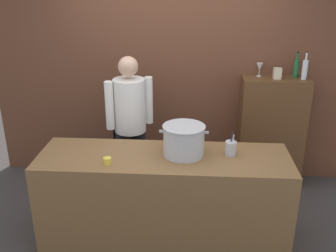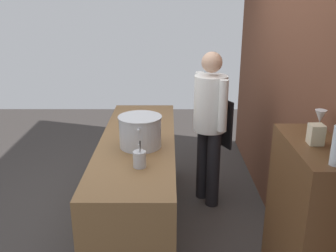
% 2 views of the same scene
% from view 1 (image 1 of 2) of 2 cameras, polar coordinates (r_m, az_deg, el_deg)
% --- Properties ---
extents(ground_plane, '(8.00, 8.00, 0.00)m').
position_cam_1_polar(ground_plane, '(3.98, -0.57, -16.15)').
color(ground_plane, '#383330').
extents(brick_back_panel, '(4.40, 0.10, 3.00)m').
position_cam_1_polar(brick_back_panel, '(4.64, 0.66, 9.97)').
color(brick_back_panel, brown).
rests_on(brick_back_panel, ground_plane).
extents(prep_counter, '(2.31, 0.70, 0.90)m').
position_cam_1_polar(prep_counter, '(3.73, -0.59, -10.68)').
color(prep_counter, brown).
rests_on(prep_counter, ground_plane).
extents(bar_cabinet, '(0.76, 0.32, 1.33)m').
position_cam_1_polar(bar_cabinet, '(4.77, 15.02, -0.92)').
color(bar_cabinet, brown).
rests_on(bar_cabinet, ground_plane).
extents(chef, '(0.48, 0.41, 1.66)m').
position_cam_1_polar(chef, '(4.19, -5.66, 0.93)').
color(chef, black).
rests_on(chef, ground_plane).
extents(stockpot_large, '(0.44, 0.39, 0.28)m').
position_cam_1_polar(stockpot_large, '(3.48, 2.36, -2.14)').
color(stockpot_large, '#B7BABF').
rests_on(stockpot_large, prep_counter).
extents(utensil_crock, '(0.10, 0.10, 0.22)m').
position_cam_1_polar(utensil_crock, '(3.55, 9.30, -3.24)').
color(utensil_crock, '#B7BABF').
rests_on(utensil_crock, prep_counter).
extents(butter_jar, '(0.07, 0.07, 0.06)m').
position_cam_1_polar(butter_jar, '(3.39, -8.99, -5.15)').
color(butter_jar, yellow).
rests_on(butter_jar, prep_counter).
extents(wine_bottle_green, '(0.06, 0.06, 0.29)m').
position_cam_1_polar(wine_bottle_green, '(4.64, 18.49, 8.18)').
color(wine_bottle_green, '#1E592D').
rests_on(wine_bottle_green, bar_cabinet).
extents(wine_bottle_clear, '(0.06, 0.06, 0.31)m').
position_cam_1_polar(wine_bottle_clear, '(4.59, 19.65, 7.97)').
color(wine_bottle_clear, silver).
rests_on(wine_bottle_clear, bar_cabinet).
extents(wine_glass_wide, '(0.08, 0.08, 0.16)m').
position_cam_1_polar(wine_glass_wide, '(4.58, 13.45, 8.52)').
color(wine_glass_wide, silver).
rests_on(wine_glass_wide, bar_cabinet).
extents(spice_tin_cream, '(0.08, 0.08, 0.12)m').
position_cam_1_polar(spice_tin_cream, '(4.54, 15.92, 7.53)').
color(spice_tin_cream, beige).
rests_on(spice_tin_cream, bar_cabinet).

